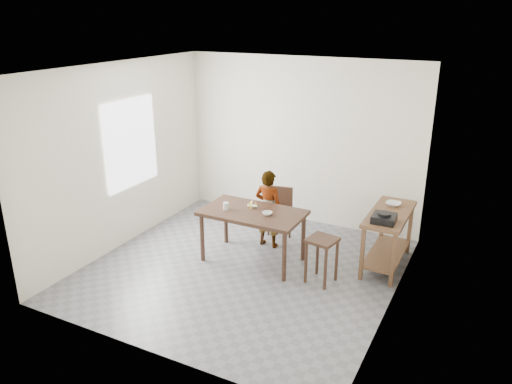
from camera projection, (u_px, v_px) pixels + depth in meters
The scene contains 17 objects.
floor at pixel (243, 270), 6.88m from camera, with size 4.00×4.00×0.04m, color slate.
ceiling at pixel (241, 67), 5.94m from camera, with size 4.00×4.00×0.04m, color white.
wall_back at pixel (301, 141), 8.10m from camera, with size 4.00×0.04×2.70m, color white.
wall_front at pixel (140, 235), 4.72m from camera, with size 4.00×0.04×2.70m, color white.
wall_left at pixel (120, 156), 7.27m from camera, with size 0.04×4.00×2.70m, color white.
wall_right at pixel (401, 202), 5.55m from camera, with size 0.04×4.00×2.70m, color white.
window_pane at pixel (131, 144), 7.37m from camera, with size 0.02×1.10×1.30m, color white.
dining_table at pixel (253, 236), 7.00m from camera, with size 1.40×0.80×0.75m, color #392318, non-canonical shape.
prep_counter at pixel (387, 239), 6.84m from camera, with size 0.50×1.20×0.80m, color brown, non-canonical shape.
child at pixel (268, 209), 7.38m from camera, with size 0.43×0.28×1.19m, color white.
dining_chair at pixel (276, 216), 7.57m from camera, with size 0.40×0.40×0.83m, color #392318, non-canonical shape.
stool at pixel (321, 260), 6.46m from camera, with size 0.35×0.35×0.62m, color #392318, non-canonical shape.
glass_tumbler at pixel (226, 206), 6.92m from camera, with size 0.08×0.08×0.10m, color silver.
small_bowl at pixel (267, 213), 6.74m from camera, with size 0.14×0.14×0.04m, color silver.
banana at pixel (252, 206), 6.99m from camera, with size 0.17×0.12×0.06m, color gold, non-canonical shape.
serving_bowl at pixel (393, 204), 6.92m from camera, with size 0.20×0.20×0.05m, color silver.
gas_burner at pixel (384, 218), 6.38m from camera, with size 0.29×0.29×0.10m, color black.
Camera 1 is at (2.93, -5.35, 3.35)m, focal length 35.00 mm.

